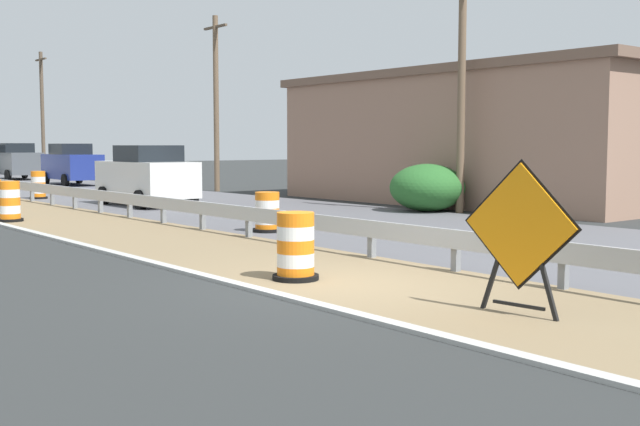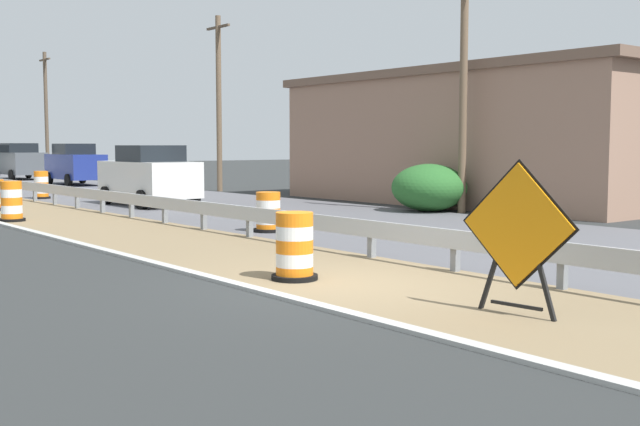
# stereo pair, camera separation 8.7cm
# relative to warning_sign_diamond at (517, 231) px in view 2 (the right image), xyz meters

# --- Properties ---
(ground_plane) EXTENTS (160.00, 160.00, 0.00)m
(ground_plane) POSITION_rel_warning_sign_diamond_xyz_m (-0.35, 3.00, -1.05)
(ground_plane) COLOR #2B2D2D
(median_dirt_strip) EXTENTS (3.67, 120.00, 0.01)m
(median_dirt_strip) POSITION_rel_warning_sign_diamond_xyz_m (0.28, 3.00, -1.05)
(median_dirt_strip) COLOR #7F6B4C
(median_dirt_strip) RESTS_ON ground
(far_lane_asphalt) EXTENTS (8.27, 120.00, 0.00)m
(far_lane_asphalt) POSITION_rel_warning_sign_diamond_xyz_m (6.25, 3.00, -1.05)
(far_lane_asphalt) COLOR #56565B
(far_lane_asphalt) RESTS_ON ground
(curb_near_edge) EXTENTS (0.20, 120.00, 0.11)m
(curb_near_edge) POSITION_rel_warning_sign_diamond_xyz_m (-1.65, 3.00, -1.05)
(curb_near_edge) COLOR #ADADA8
(curb_near_edge) RESTS_ON ground
(guardrail_median) EXTENTS (0.18, 55.79, 0.71)m
(guardrail_median) POSITION_rel_warning_sign_diamond_xyz_m (1.88, 2.72, -0.53)
(guardrail_median) COLOR #ADB2B7
(guardrail_median) RESTS_ON ground
(warning_sign_diamond) EXTENTS (0.20, 1.62, 1.95)m
(warning_sign_diamond) POSITION_rel_warning_sign_diamond_xyz_m (0.00, 0.00, 0.00)
(warning_sign_diamond) COLOR black
(warning_sign_diamond) RESTS_ON ground
(traffic_barrel_nearest) EXTENTS (0.73, 0.73, 1.06)m
(traffic_barrel_nearest) POSITION_rel_warning_sign_diamond_xyz_m (-0.62, 3.76, -0.57)
(traffic_barrel_nearest) COLOR orange
(traffic_barrel_nearest) RESTS_ON ground
(traffic_barrel_close) EXTENTS (0.74, 0.74, 0.97)m
(traffic_barrel_close) POSITION_rel_warning_sign_diamond_xyz_m (2.91, 9.56, -0.62)
(traffic_barrel_close) COLOR orange
(traffic_barrel_close) RESTS_ON ground
(traffic_barrel_mid) EXTENTS (0.71, 0.71, 1.11)m
(traffic_barrel_mid) POSITION_rel_warning_sign_diamond_xyz_m (-1.13, 16.12, -0.55)
(traffic_barrel_mid) COLOR orange
(traffic_barrel_mid) RESTS_ON ground
(traffic_barrel_far) EXTENTS (0.67, 0.67, 1.08)m
(traffic_barrel_far) POSITION_rel_warning_sign_diamond_xyz_m (2.63, 24.66, -0.56)
(traffic_barrel_far) COLOR orange
(traffic_barrel_far) RESTS_ON ground
(car_lead_near_lane) EXTENTS (2.16, 4.25, 2.09)m
(car_lead_near_lane) POSITION_rel_warning_sign_diamond_xyz_m (4.39, 18.91, -0.01)
(car_lead_near_lane) COLOR silver
(car_lead_near_lane) RESTS_ON ground
(car_trailing_near_lane) EXTENTS (2.23, 4.19, 2.19)m
(car_trailing_near_lane) POSITION_rel_warning_sign_diamond_xyz_m (7.53, 42.60, 0.04)
(car_trailing_near_lane) COLOR #4C5156
(car_trailing_near_lane) RESTS_ON ground
(car_mid_far_lane) EXTENTS (2.12, 4.52, 2.16)m
(car_mid_far_lane) POSITION_rel_warning_sign_diamond_xyz_m (7.67, 34.12, 0.03)
(car_mid_far_lane) COLOR navy
(car_mid_far_lane) RESTS_ON ground
(roadside_shop_near) EXTENTS (6.31, 15.00, 4.74)m
(roadside_shop_near) POSITION_rel_warning_sign_diamond_xyz_m (14.29, 12.80, 1.33)
(roadside_shop_near) COLOR #93705B
(roadside_shop_near) RESTS_ON ground
(utility_pole_near) EXTENTS (0.24, 1.80, 7.80)m
(utility_pole_near) POSITION_rel_warning_sign_diamond_xyz_m (10.62, 10.17, 3.01)
(utility_pole_near) COLOR brown
(utility_pole_near) RESTS_ON ground
(utility_pole_mid) EXTENTS (0.24, 1.80, 7.82)m
(utility_pole_mid) POSITION_rel_warning_sign_diamond_xyz_m (10.63, 24.50, 3.02)
(utility_pole_mid) COLOR brown
(utility_pole_mid) RESTS_ON ground
(utility_pole_far) EXTENTS (0.24, 1.80, 8.23)m
(utility_pole_far) POSITION_rel_warning_sign_diamond_xyz_m (10.60, 46.51, 3.22)
(utility_pole_far) COLOR brown
(utility_pole_far) RESTS_ON ground
(bush_roadside) EXTENTS (2.39, 2.39, 1.51)m
(bush_roadside) POSITION_rel_warning_sign_diamond_xyz_m (10.25, 11.19, -0.30)
(bush_roadside) COLOR #286028
(bush_roadside) RESTS_ON ground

